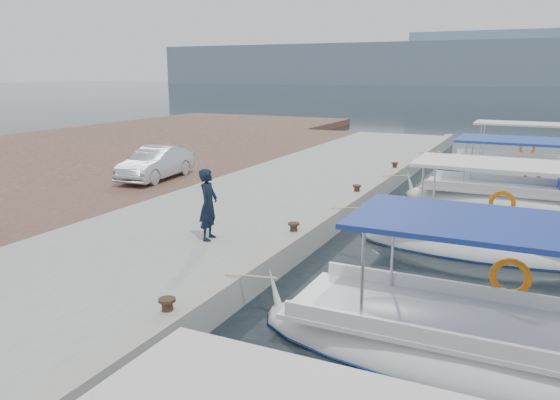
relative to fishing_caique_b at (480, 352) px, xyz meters
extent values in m
plane|color=black|center=(-4.29, 1.77, -0.12)|extent=(400.00, 400.00, 0.00)
cube|color=gray|center=(-7.29, 6.77, 0.13)|extent=(6.00, 40.00, 0.50)
cube|color=gray|center=(-4.51, 6.77, 0.44)|extent=(0.44, 40.00, 0.12)
cube|color=#51342B|center=(-12.29, 6.77, 0.13)|extent=(4.00, 40.00, 0.50)
cube|color=slate|center=(-64.29, 191.77, 6.88)|extent=(140.00, 40.00, 14.00)
ellipsoid|color=silver|center=(-0.01, 0.00, -0.07)|extent=(7.37, 2.43, 1.30)
ellipsoid|color=navy|center=(-0.01, 0.00, -0.09)|extent=(7.41, 2.48, 0.22)
cube|color=silver|center=(-0.01, 0.00, 0.43)|extent=(6.05, 2.09, 0.08)
cube|color=navy|center=(0.18, 0.00, 2.07)|extent=(4.42, 2.24, 0.08)
cylinder|color=silver|center=(-1.66, -0.91, 1.23)|extent=(0.05, 0.05, 1.60)
torus|color=orange|center=(0.29, 1.15, 0.88)|extent=(0.68, 0.12, 0.68)
ellipsoid|color=silver|center=(-0.51, 5.73, -0.07)|extent=(6.37, 2.26, 1.30)
ellipsoid|color=navy|center=(-0.51, 5.73, -0.09)|extent=(6.40, 2.30, 0.22)
cube|color=silver|center=(-0.51, 5.73, 0.43)|extent=(5.22, 1.94, 0.08)
cube|color=silver|center=(-0.35, 5.73, 2.07)|extent=(3.82, 2.08, 0.08)
cylinder|color=silver|center=(-1.94, 4.88, 1.23)|extent=(0.05, 0.05, 1.60)
torus|color=orange|center=(-0.21, 6.80, 0.88)|extent=(0.68, 0.12, 0.68)
ellipsoid|color=silver|center=(0.10, 11.11, -0.07)|extent=(7.59, 2.49, 1.30)
ellipsoid|color=navy|center=(0.10, 11.11, -0.09)|extent=(7.63, 2.54, 0.22)
cube|color=silver|center=(0.10, 11.11, 0.43)|extent=(6.23, 2.14, 0.08)
cube|color=#1E4099|center=(0.29, 11.11, 2.07)|extent=(4.56, 2.29, 0.08)
cylinder|color=silver|center=(-1.60, 10.18, 1.23)|extent=(0.05, 0.05, 1.60)
torus|color=orange|center=(0.40, 12.29, 0.88)|extent=(0.68, 0.12, 0.68)
ellipsoid|color=silver|center=(-0.24, 17.62, -0.07)|extent=(6.91, 2.11, 1.30)
ellipsoid|color=navy|center=(-0.24, 17.62, -0.09)|extent=(6.94, 2.15, 0.22)
cube|color=silver|center=(-0.24, 17.62, 0.43)|extent=(5.66, 1.82, 0.08)
cube|color=silver|center=(-0.07, 17.62, 2.07)|extent=(4.14, 1.94, 0.08)
cylinder|color=silver|center=(-1.79, 16.83, 1.23)|extent=(0.05, 0.05, 1.60)
torus|color=orange|center=(0.06, 18.62, 0.88)|extent=(0.68, 0.12, 0.68)
cylinder|color=black|center=(-4.64, -1.73, 0.53)|extent=(0.18, 0.18, 0.30)
cylinder|color=black|center=(-4.64, -1.73, 0.68)|extent=(0.28, 0.28, 0.05)
cylinder|color=black|center=(-4.64, 3.27, 0.53)|extent=(0.18, 0.18, 0.30)
cylinder|color=black|center=(-4.64, 3.27, 0.68)|extent=(0.28, 0.28, 0.05)
cylinder|color=black|center=(-4.64, 8.27, 0.53)|extent=(0.18, 0.18, 0.30)
cylinder|color=black|center=(-4.64, 8.27, 0.68)|extent=(0.28, 0.28, 0.05)
cylinder|color=black|center=(-4.64, 13.27, 0.53)|extent=(0.18, 0.18, 0.30)
cylinder|color=black|center=(-4.64, 13.27, 0.68)|extent=(0.28, 0.28, 0.05)
imported|color=black|center=(-6.34, 2.16, 1.22)|extent=(0.52, 0.68, 1.69)
imported|color=#B2BECC|center=(-12.16, 7.65, 0.97)|extent=(1.61, 3.72, 1.19)
camera|label=1|loc=(0.50, -8.31, 4.24)|focal=35.00mm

